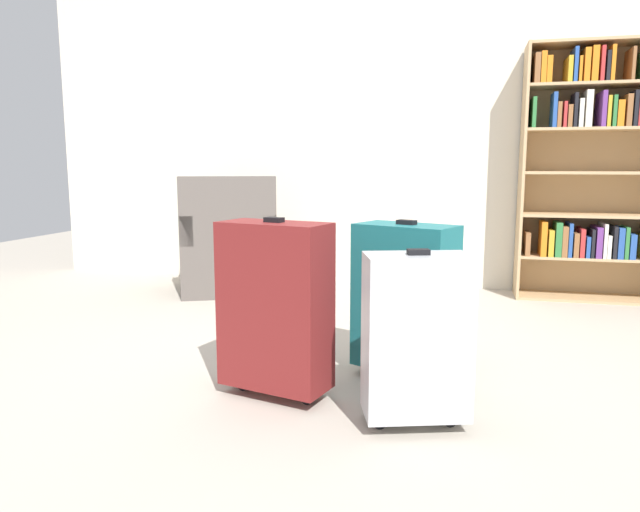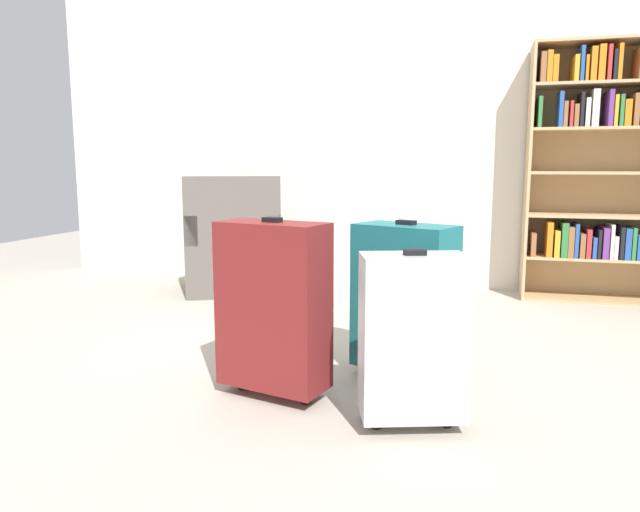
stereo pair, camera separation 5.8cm
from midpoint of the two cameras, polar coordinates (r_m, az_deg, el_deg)
ground_plane at (r=2.91m, az=-0.11°, el=-10.94°), size 10.17×10.17×0.00m
back_wall at (r=4.92m, az=6.76°, el=12.44°), size 5.81×0.10×2.60m
bookshelf at (r=4.72m, az=26.28°, el=8.13°), size 1.09×0.34×1.83m
armchair at (r=4.65m, az=-7.99°, el=0.48°), size 0.92×0.92×0.90m
mug at (r=4.67m, az=-2.03°, el=-2.77°), size 0.12×0.08×0.10m
suitcase_dark_red at (r=2.49m, az=-3.87°, el=-4.76°), size 0.50×0.32×0.77m
suitcase_silver at (r=2.23m, az=9.69°, el=-7.66°), size 0.43×0.33×0.68m
suitcase_teal at (r=2.73m, az=8.75°, el=-3.98°), size 0.50×0.39×0.74m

